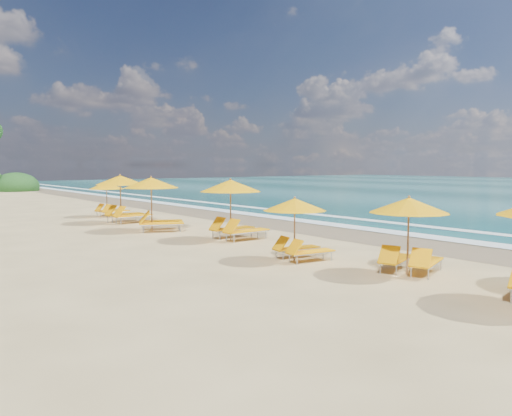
% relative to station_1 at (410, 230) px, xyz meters
% --- Properties ---
extents(ground, '(160.00, 160.00, 0.00)m').
position_rel_station_1_xyz_m(ground, '(1.01, 7.97, -1.21)').
color(ground, tan).
rests_on(ground, ground).
extents(wet_sand, '(4.00, 160.00, 0.01)m').
position_rel_station_1_xyz_m(wet_sand, '(5.01, 7.97, -1.20)').
color(wet_sand, olive).
rests_on(wet_sand, ground).
extents(surf_foam, '(4.00, 160.00, 0.01)m').
position_rel_station_1_xyz_m(surf_foam, '(7.71, 7.97, -1.18)').
color(surf_foam, white).
rests_on(surf_foam, ground).
extents(station_1, '(2.74, 2.68, 2.16)m').
position_rel_station_1_xyz_m(station_1, '(0.00, 0.00, 0.00)').
color(station_1, olive).
rests_on(station_1, ground).
extents(station_2, '(2.37, 2.26, 2.00)m').
position_rel_station_1_xyz_m(station_2, '(-1.05, 3.27, -0.09)').
color(station_2, olive).
rests_on(station_2, ground).
extents(station_3, '(2.63, 2.42, 2.46)m').
position_rel_station_1_xyz_m(station_3, '(-0.10, 7.95, 0.17)').
color(station_3, olive).
rests_on(station_3, ground).
extents(station_4, '(3.27, 3.26, 2.48)m').
position_rel_station_1_xyz_m(station_4, '(-1.32, 12.27, 0.18)').
color(station_4, olive).
rests_on(station_4, ground).
extents(station_5, '(2.79, 2.59, 2.51)m').
position_rel_station_1_xyz_m(station_5, '(-1.14, 16.12, 0.20)').
color(station_5, olive).
rests_on(station_5, ground).
extents(station_6, '(2.37, 2.25, 2.03)m').
position_rel_station_1_xyz_m(station_6, '(-0.53, 19.58, -0.07)').
color(station_6, olive).
rests_on(station_6, ground).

